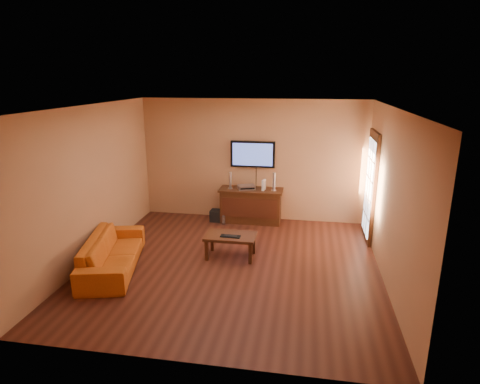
% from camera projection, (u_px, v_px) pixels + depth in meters
% --- Properties ---
extents(ground_plane, '(5.00, 5.00, 0.00)m').
position_uv_depth(ground_plane, '(232.00, 265.00, 6.95)').
color(ground_plane, '#3B1910').
rests_on(ground_plane, ground).
extents(room_walls, '(5.00, 5.00, 5.00)m').
position_uv_depth(room_walls, '(238.00, 163.00, 7.08)').
color(room_walls, tan).
rests_on(room_walls, ground).
extents(french_door, '(0.07, 1.02, 2.22)m').
position_uv_depth(french_door, '(370.00, 188.00, 7.88)').
color(french_door, '#381B0C').
rests_on(french_door, ground).
extents(media_console, '(1.40, 0.53, 0.76)m').
position_uv_depth(media_console, '(251.00, 205.00, 8.96)').
color(media_console, '#381B0C').
rests_on(media_console, ground).
extents(television, '(0.99, 0.08, 0.58)m').
position_uv_depth(television, '(253.00, 154.00, 8.86)').
color(television, black).
rests_on(television, ground).
extents(coffee_table, '(0.90, 0.55, 0.43)m').
position_uv_depth(coffee_table, '(231.00, 238.00, 7.19)').
color(coffee_table, '#381B0C').
rests_on(coffee_table, ground).
extents(sofa, '(1.03, 2.04, 0.77)m').
position_uv_depth(sofa, '(112.00, 247.00, 6.75)').
color(sofa, '#CB5C16').
rests_on(sofa, ground).
extents(speaker_left, '(0.10, 0.10, 0.38)m').
position_uv_depth(speaker_left, '(230.00, 181.00, 8.85)').
color(speaker_left, silver).
rests_on(speaker_left, media_console).
extents(speaker_right, '(0.11, 0.11, 0.40)m').
position_uv_depth(speaker_right, '(274.00, 182.00, 8.69)').
color(speaker_right, silver).
rests_on(speaker_right, media_console).
extents(av_receiver, '(0.44, 0.38, 0.08)m').
position_uv_depth(av_receiver, '(246.00, 187.00, 8.86)').
color(av_receiver, silver).
rests_on(av_receiver, media_console).
extents(game_console, '(0.08, 0.18, 0.24)m').
position_uv_depth(game_console, '(264.00, 185.00, 8.75)').
color(game_console, white).
rests_on(game_console, media_console).
extents(subwoofer, '(0.26, 0.26, 0.25)m').
position_uv_depth(subwoofer, '(216.00, 215.00, 9.07)').
color(subwoofer, black).
rests_on(subwoofer, ground).
extents(bottle, '(0.07, 0.07, 0.22)m').
position_uv_depth(bottle, '(224.00, 220.00, 8.85)').
color(bottle, white).
rests_on(bottle, ground).
extents(keyboard, '(0.36, 0.15, 0.02)m').
position_uv_depth(keyboard, '(230.00, 236.00, 7.09)').
color(keyboard, black).
rests_on(keyboard, coffee_table).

